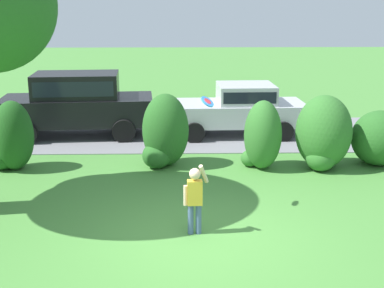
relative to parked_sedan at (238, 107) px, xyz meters
name	(u,v)px	position (x,y,z in m)	size (l,w,h in m)	color
ground_plane	(195,240)	(-1.54, -7.44, -0.85)	(80.00, 80.00, 0.00)	#478438
driveway_strip	(188,134)	(-1.54, 0.06, -0.84)	(28.00, 4.40, 0.02)	slate
shrub_near_tree	(11,139)	(-5.86, -3.37, -0.09)	(1.15, 1.00, 1.70)	#1E511C
shrub_centre_left	(164,133)	(-2.17, -3.16, -0.01)	(1.15, 1.17, 1.81)	#286023
shrub_centre	(262,136)	(0.21, -3.42, -0.03)	(0.96, 1.07, 1.69)	#33702B
shrub_centre_right	(323,134)	(1.70, -3.43, 0.00)	(1.36, 1.41, 1.81)	#33702B
shrub_far_end	(378,140)	(3.17, -3.17, -0.22)	(1.42, 1.36, 1.39)	#286023
parked_sedan	(238,107)	(0.00, 0.00, 0.00)	(4.45, 2.19, 1.56)	silver
parked_suv	(77,101)	(-4.88, -0.06, 0.23)	(4.82, 2.35, 1.92)	black
child_thrower	(195,195)	(-1.54, -7.17, -0.13)	(0.45, 0.28, 1.29)	#4C608C
frisbee	(207,102)	(-1.27, -6.04, 1.31)	(0.29, 0.27, 0.25)	#337FDB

